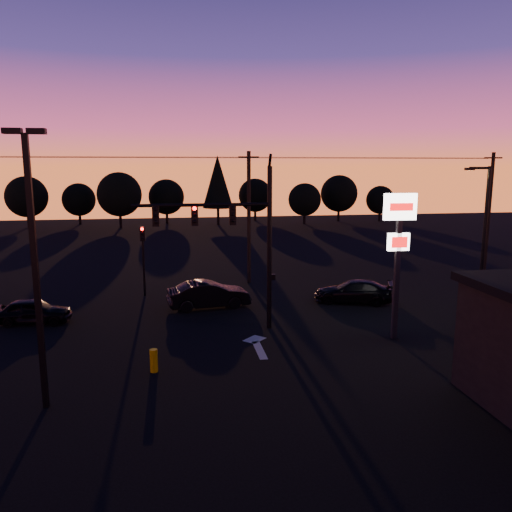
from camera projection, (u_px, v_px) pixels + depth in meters
The scene contains 23 objects.
ground at pixel (252, 359), 20.93m from camera, with size 120.00×120.00×0.00m, color black.
lane_arrow at pixel (257, 345), 22.63m from camera, with size 1.20×3.10×0.01m.
traffic_signal_mast at pixel (237, 231), 23.91m from camera, with size 6.79×0.52×8.58m.
secondary_signal at pixel (143, 251), 30.77m from camera, with size 0.30×0.31×4.35m.
parking_lot_light at pixel (34, 253), 15.87m from camera, with size 1.25×0.30×9.14m.
pylon_sign at pixel (399, 235), 22.64m from camera, with size 1.50×0.28×6.80m.
streetlight at pixel (483, 231), 27.72m from camera, with size 1.55×0.35×8.00m.
utility_pole_1 at pixel (249, 217), 34.03m from camera, with size 1.40×0.26×9.00m.
utility_pole_2 at pixel (489, 213), 36.93m from camera, with size 1.40×0.26×9.00m.
power_wires at pixel (249, 158), 33.32m from camera, with size 36.00×1.22×0.07m.
bollard at pixel (154, 361), 19.60m from camera, with size 0.31×0.31×0.92m, color #BDA300.
tree_0 at pixel (27, 197), 65.21m from camera, with size 5.36×5.36×6.74m.
tree_1 at pixel (79, 200), 69.20m from camera, with size 4.54×4.54×5.71m.
tree_2 at pixel (119, 194), 65.15m from camera, with size 5.77×5.78×7.26m.
tree_3 at pixel (166, 197), 70.11m from camera, with size 4.95×4.95×6.22m.
tree_4 at pixel (218, 182), 67.93m from camera, with size 4.18×4.18×9.50m.
tree_5 at pixel (255, 195), 74.14m from camera, with size 4.95×4.95×6.22m.
tree_6 at pixel (305, 200), 69.34m from camera, with size 4.54×4.54×5.71m.
tree_7 at pixel (339, 194), 73.11m from camera, with size 5.36×5.36×6.74m.
tree_8 at pixel (380, 200), 73.27m from camera, with size 4.12×4.12×5.19m.
car_left at pixel (33, 311), 25.67m from camera, with size 1.52×3.78×1.29m, color black.
car_mid at pixel (209, 295), 28.50m from camera, with size 1.62×4.65×1.53m, color black.
car_right at pixel (353, 291), 29.63m from camera, with size 1.87×4.59×1.33m, color black.
Camera 1 is at (-3.08, -19.59, 7.99)m, focal length 35.00 mm.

